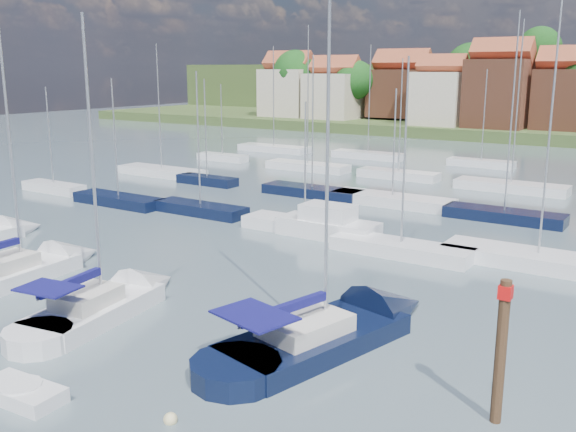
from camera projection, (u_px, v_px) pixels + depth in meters
The scene contains 12 objects.
ground at pixel (490, 197), 57.17m from camera, with size 260.00×260.00×0.00m, color #4A5C65.
sailboat_left at pixel (34, 269), 35.54m from camera, with size 3.74×11.09×14.83m.
sailboat_centre at pixel (113, 303), 30.38m from camera, with size 4.38×11.07×14.68m.
sailboat_navy at pixel (344, 329), 27.37m from camera, with size 6.48×13.47×17.97m.
tender at pixel (21, 393), 22.19m from camera, with size 3.24×1.66×0.68m.
timber_piling at pixel (499, 379), 20.53m from camera, with size 0.40×0.40×7.10m.
buoy_c at pixel (49, 323), 28.98m from camera, with size 0.41×0.41×0.41m, color beige.
buoy_d at pixel (171, 422), 20.83m from camera, with size 0.47×0.47×0.47m, color beige.
buoy_e at pixel (324, 325), 28.68m from camera, with size 0.53×0.53×0.53m, color #D85914.
buoy_g at pixel (48, 277), 35.26m from camera, with size 0.45×0.45×0.45m, color #D85914.
buoy_h at pixel (43, 272), 36.24m from camera, with size 0.53×0.53×0.53m, color beige.
marina_field at pixel (497, 204), 52.10m from camera, with size 79.62×41.41×15.93m.
Camera 1 is at (15.48, -16.86, 11.24)m, focal length 40.00 mm.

